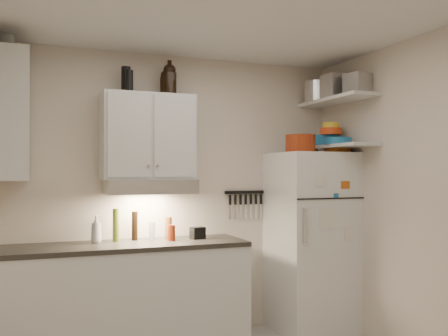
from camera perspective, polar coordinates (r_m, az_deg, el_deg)
name	(u,v)px	position (r m, az deg, el deg)	size (l,w,h in m)	color
ceiling	(239,5)	(3.43, 1.71, 18.17)	(3.20, 3.00, 0.02)	silver
back_wall	(175,195)	(4.68, -5.60, -3.12)	(3.20, 0.02, 2.60)	beige
right_wall	(431,200)	(4.16, 22.59, -3.40)	(0.02, 3.00, 2.60)	beige
base_cabinet	(122,301)	(4.38, -11.63, -14.68)	(2.10, 0.60, 0.88)	silver
countertop	(122,246)	(4.29, -11.62, -8.71)	(2.10, 0.62, 0.04)	#2C2A26
upper_cabinet	(148,137)	(4.44, -8.71, 3.52)	(0.80, 0.33, 0.75)	silver
side_cabinet	(7,116)	(4.21, -23.59, 5.50)	(0.33, 0.55, 1.00)	silver
range_hood	(149,187)	(4.37, -8.53, -2.12)	(0.76, 0.46, 0.12)	silver
fridge	(311,242)	(4.90, 9.92, -8.29)	(0.70, 0.68, 1.70)	white
shelf_hi	(337,100)	(4.90, 12.74, 7.56)	(0.30, 0.95, 0.03)	silver
shelf_lo	(337,147)	(4.86, 12.75, 2.41)	(0.30, 0.95, 0.03)	silver
knife_strip	(245,192)	(4.89, 2.40, -2.78)	(0.42, 0.02, 0.03)	black
dutch_oven	(300,144)	(4.67, 8.73, 2.77)	(0.28, 0.28, 0.16)	maroon
book_stack	(336,149)	(4.88, 12.73, 2.11)	(0.17, 0.21, 0.07)	#C65D18
spice_jar	(321,147)	(4.92, 11.07, 2.32)	(0.07, 0.07, 0.11)	silver
stock_pot	(318,92)	(5.06, 10.72, 8.56)	(0.27, 0.27, 0.19)	silver
tin_a	(335,86)	(4.86, 12.61, 9.08)	(0.21, 0.19, 0.21)	#AAAAAD
tin_b	(357,84)	(4.71, 15.00, 9.25)	(0.19, 0.19, 0.19)	#AAAAAD
bowl_teal	(326,141)	(5.01, 11.54, 3.09)	(0.26, 0.26, 0.10)	#1D6AA0
bowl_orange	(331,131)	(4.93, 12.10, 4.11)	(0.21, 0.21, 0.06)	#E94216
bowl_yellow	(331,125)	(4.94, 12.10, 4.77)	(0.16, 0.16, 0.05)	yellow
plates	(338,141)	(4.77, 12.90, 3.03)	(0.25, 0.25, 0.06)	#1D6AA0
growler_a	(166,83)	(4.57, -6.70, 9.63)	(0.10, 0.10, 0.24)	black
growler_b	(170,80)	(4.57, -6.24, 10.01)	(0.13, 0.13, 0.30)	black
thermos_a	(129,82)	(4.44, -10.78, 9.68)	(0.07, 0.07, 0.19)	black
thermos_b	(126,80)	(4.49, -11.15, 9.81)	(0.08, 0.08, 0.23)	black
side_jar	(6,44)	(4.43, -23.66, 12.88)	(0.13, 0.13, 0.17)	silver
soap_bottle	(96,227)	(4.36, -14.39, -6.60)	(0.10, 0.10, 0.26)	silver
pepper_mill	(168,228)	(4.49, -6.38, -6.83)	(0.06, 0.06, 0.20)	brown
oil_bottle	(116,225)	(4.40, -12.26, -6.39)	(0.05, 0.05, 0.28)	#4C5C17
vinegar_bottle	(135,226)	(4.45, -10.17, -6.52)	(0.05, 0.05, 0.25)	black
clear_bottle	(152,231)	(4.44, -8.24, -7.10)	(0.06, 0.06, 0.17)	silver
red_jar	(171,233)	(4.38, -6.05, -7.38)	(0.07, 0.07, 0.14)	maroon
caddy	(198,233)	(4.49, -3.04, -7.43)	(0.12, 0.09, 0.10)	black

